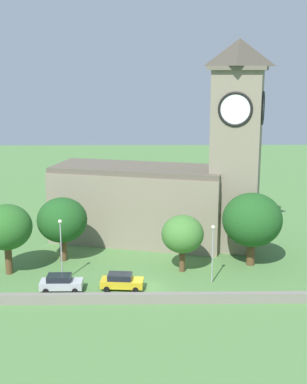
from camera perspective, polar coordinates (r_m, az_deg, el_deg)
ground_plane at (r=72.05m, az=-0.94°, el=-5.70°), size 200.00×200.00×0.00m
church at (r=70.93m, az=1.58°, el=0.66°), size 29.69×15.42×27.25m
quay_barrier at (r=54.28m, az=-0.96°, el=-11.57°), size 41.16×0.70×1.06m
car_silver at (r=57.90m, az=-10.12°, el=-9.76°), size 4.56×2.30×1.78m
car_yellow at (r=57.46m, az=-3.52°, el=-9.75°), size 4.75×2.54×1.79m
streetlamp_west_mid at (r=58.83m, az=-10.13°, el=-5.29°), size 0.44×0.44×7.30m
streetlamp_central at (r=58.09m, az=6.51°, el=-5.74°), size 0.44×0.44×6.74m
tree_churchyard at (r=62.33m, az=-15.82°, el=-3.76°), size 5.89×5.89×8.35m
tree_riverside_east at (r=61.14m, az=3.21°, el=-4.66°), size 4.97×4.97×6.85m
tree_by_tower at (r=63.88m, az=10.77°, el=-3.03°), size 7.23×7.23×9.01m
tree_riverside_west at (r=65.33m, az=-9.99°, el=-3.07°), size 6.20×6.20×8.07m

